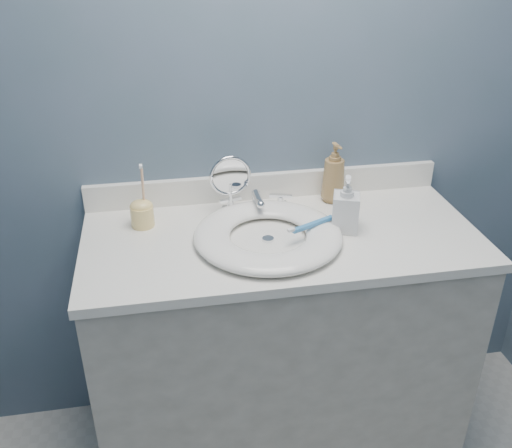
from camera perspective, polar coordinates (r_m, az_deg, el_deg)
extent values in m
cube|color=#4A606F|center=(1.88, 0.97, 11.62)|extent=(2.20, 0.02, 2.40)
cube|color=beige|center=(2.03, 2.32, -12.28)|extent=(1.20, 0.55, 0.85)
cube|color=white|center=(1.77, 2.60, -1.44)|extent=(1.22, 0.57, 0.03)
cube|color=white|center=(1.97, 0.98, 3.85)|extent=(1.22, 0.02, 0.09)
cylinder|color=silver|center=(1.72, 1.20, -1.53)|extent=(0.04, 0.04, 0.01)
cube|color=silver|center=(1.91, -0.03, 1.64)|extent=(0.22, 0.05, 0.01)
cylinder|color=silver|center=(1.89, -0.03, 2.43)|extent=(0.03, 0.03, 0.06)
cylinder|color=silver|center=(1.84, 0.22, 2.57)|extent=(0.02, 0.09, 0.02)
sphere|color=silver|center=(1.80, 0.48, 1.95)|extent=(0.03, 0.03, 0.03)
cylinder|color=silver|center=(1.89, -2.57, 1.87)|extent=(0.02, 0.02, 0.03)
cube|color=silver|center=(1.88, -2.59, 2.44)|extent=(0.08, 0.03, 0.01)
cylinder|color=silver|center=(1.91, 2.48, 2.27)|extent=(0.02, 0.02, 0.03)
cube|color=silver|center=(1.90, 2.49, 2.84)|extent=(0.08, 0.03, 0.01)
cylinder|color=silver|center=(1.88, -2.52, 1.23)|extent=(0.08, 0.08, 0.01)
cylinder|color=silver|center=(1.86, -2.55, 2.62)|extent=(0.01, 0.01, 0.10)
torus|color=silver|center=(1.83, -2.61, 4.84)|extent=(0.14, 0.02, 0.14)
cylinder|color=white|center=(1.83, -2.61, 4.84)|extent=(0.11, 0.02, 0.11)
imported|color=olive|center=(1.94, 7.80, 5.11)|extent=(0.09, 0.09, 0.21)
imported|color=silver|center=(1.77, 9.01, 2.00)|extent=(0.10, 0.10, 0.18)
cylinder|color=#FCDA7E|center=(1.83, -11.29, 0.78)|extent=(0.07, 0.07, 0.07)
ellipsoid|color=#FCDA7E|center=(1.81, -11.40, 1.73)|extent=(0.07, 0.06, 0.04)
cylinder|color=#F9BB8D|center=(1.78, -11.24, 3.59)|extent=(0.01, 0.02, 0.14)
cube|color=white|center=(1.75, -11.46, 5.68)|extent=(0.01, 0.02, 0.01)
cube|color=teal|center=(1.73, 5.71, -0.05)|extent=(0.15, 0.08, 0.01)
cube|color=white|center=(1.68, 3.52, -0.60)|extent=(0.03, 0.02, 0.01)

